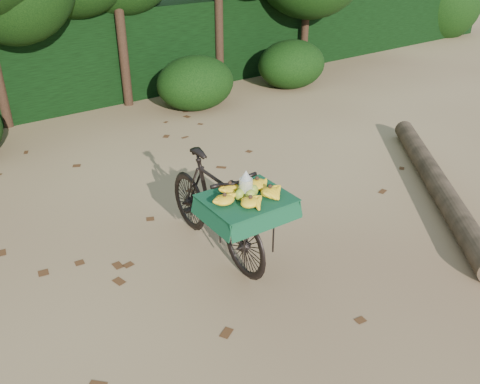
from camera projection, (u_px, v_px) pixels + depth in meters
ground at (279, 221)px, 6.29m from camera, size 80.00×80.00×0.00m
vendor_bicycle at (216, 206)px, 5.44m from camera, size 0.83×1.89×1.13m
fallen_log at (436, 182)px, 6.89m from camera, size 2.83×3.28×0.29m
hedge_backdrop at (80, 54)px, 10.33m from camera, size 26.00×1.80×1.80m
tree_row at (52, 4)px, 8.91m from camera, size 14.50×2.00×4.00m
bush_clumps at (150, 95)px, 9.39m from camera, size 8.80×1.70×0.90m
leaf_litter at (247, 200)px, 6.74m from camera, size 7.00×7.30×0.01m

